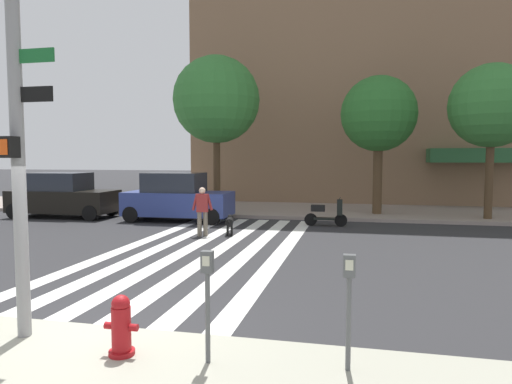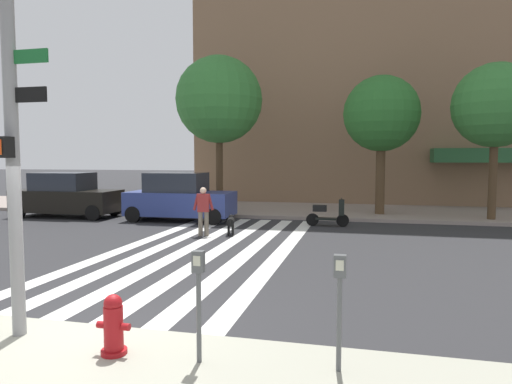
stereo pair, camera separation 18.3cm
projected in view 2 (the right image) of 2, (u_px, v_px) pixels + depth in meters
ground_plane at (226, 249)px, 13.05m from camera, size 160.00×160.00×0.00m
sidewalk_far at (283, 210)px, 22.29m from camera, size 80.00×6.00×0.15m
crosswalk_stripes at (207, 248)px, 13.19m from camera, size 4.95×12.46×0.01m
apartment_block at (415, 13)px, 30.82m from camera, size 25.72×18.26×25.07m
traffic_light_pole at (8, 89)px, 6.02m from camera, size 0.74×0.46×5.80m
fire_hydrant at (113, 325)px, 5.66m from camera, size 0.44×0.32×0.76m
parking_meter_curbside at (339, 296)px, 5.17m from camera, size 0.14×0.11×1.36m
parking_meter_second_along at (199, 291)px, 5.39m from camera, size 0.14×0.11×1.36m
parked_car_near_curb at (66, 196)px, 20.10m from camera, size 4.62×2.10×1.97m
parked_car_behind_first at (180, 198)px, 18.85m from camera, size 4.42×2.03×2.01m
parked_scooter at (328, 214)px, 17.33m from camera, size 1.63×0.50×1.11m
street_tree_nearest at (219, 100)px, 21.21m from camera, size 4.07×4.07×7.24m
street_tree_middle at (382, 114)px, 19.72m from camera, size 3.31×3.31×6.06m
street_tree_further at (496, 106)px, 17.95m from camera, size 3.35×3.35×6.24m
pedestrian_dog_walker at (203, 209)px, 15.13m from camera, size 0.70×0.32×1.64m
dog_on_leash at (231, 222)px, 15.46m from camera, size 0.41×1.05×0.65m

